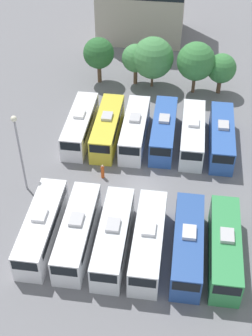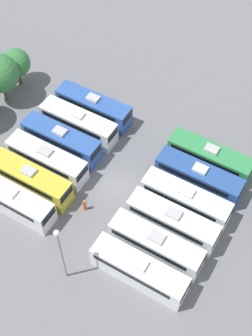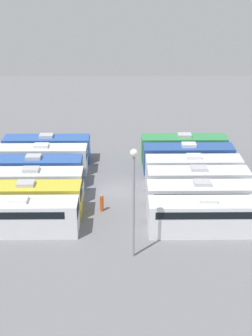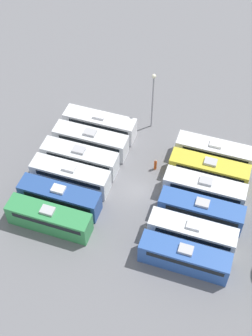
{
  "view_description": "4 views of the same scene",
  "coord_description": "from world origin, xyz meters",
  "views": [
    {
      "loc": [
        3.28,
        -36.09,
        34.46
      ],
      "look_at": [
        -1.73,
        0.26,
        2.41
      ],
      "focal_mm": 50.0,
      "sensor_mm": 36.0,
      "label": 1
    },
    {
      "loc": [
        -26.36,
        -17.24,
        45.44
      ],
      "look_at": [
        1.91,
        -0.54,
        1.68
      ],
      "focal_mm": 50.0,
      "sensor_mm": 36.0,
      "label": 2
    },
    {
      "loc": [
        -44.36,
        -0.76,
        21.63
      ],
      "look_at": [
        -0.14,
        -1.26,
        2.67
      ],
      "focal_mm": 50.0,
      "sensor_mm": 36.0,
      "label": 3
    },
    {
      "loc": [
        35.37,
        10.29,
        47.66
      ],
      "look_at": [
        -0.68,
        -1.74,
        3.23
      ],
      "focal_mm": 50.0,
      "sensor_mm": 36.0,
      "label": 4
    }
  ],
  "objects": [
    {
      "name": "ground_plane",
      "position": [
        0.0,
        0.0,
        0.0
      ],
      "size": [
        113.97,
        113.97,
        0.0
      ],
      "primitive_type": "plane",
      "color": "slate"
    },
    {
      "name": "bus_0",
      "position": [
        -8.5,
        -8.2,
        1.68
      ],
      "size": [
        2.63,
        10.24,
        3.42
      ],
      "color": "white",
      "rests_on": "ground_plane"
    },
    {
      "name": "bus_1",
      "position": [
        -5.08,
        -8.27,
        1.68
      ],
      "size": [
        2.63,
        10.24,
        3.42
      ],
      "color": "silver",
      "rests_on": "ground_plane"
    },
    {
      "name": "bus_2",
      "position": [
        -1.69,
        -8.48,
        1.68
      ],
      "size": [
        2.63,
        10.24,
        3.42
      ],
      "color": "silver",
      "rests_on": "ground_plane"
    },
    {
      "name": "bus_3",
      "position": [
        1.52,
        -8.47,
        1.68
      ],
      "size": [
        2.63,
        10.24,
        3.42
      ],
      "color": "silver",
      "rests_on": "ground_plane"
    },
    {
      "name": "bus_4",
      "position": [
        5.08,
        -8.39,
        1.68
      ],
      "size": [
        2.63,
        10.24,
        3.42
      ],
      "color": "#284C93",
      "rests_on": "ground_plane"
    },
    {
      "name": "bus_5",
      "position": [
        8.36,
        -8.31,
        1.68
      ],
      "size": [
        2.63,
        10.24,
        3.42
      ],
      "color": "#338C4C",
      "rests_on": "ground_plane"
    },
    {
      "name": "bus_6",
      "position": [
        -8.34,
        8.15,
        1.68
      ],
      "size": [
        2.63,
        10.24,
        3.42
      ],
      "color": "silver",
      "rests_on": "ground_plane"
    },
    {
      "name": "bus_7",
      "position": [
        -5.04,
        8.13,
        1.68
      ],
      "size": [
        2.63,
        10.24,
        3.42
      ],
      "color": "gold",
      "rests_on": "ground_plane"
    },
    {
      "name": "bus_8",
      "position": [
        -1.78,
        8.23,
        1.68
      ],
      "size": [
        2.63,
        10.24,
        3.42
      ],
      "color": "silver",
      "rests_on": "ground_plane"
    },
    {
      "name": "bus_9",
      "position": [
        1.6,
        8.55,
        1.68
      ],
      "size": [
        2.63,
        10.24,
        3.42
      ],
      "color": "#2D56A8",
      "rests_on": "ground_plane"
    },
    {
      "name": "bus_10",
      "position": [
        5.0,
        8.27,
        1.68
      ],
      "size": [
        2.63,
        10.24,
        3.42
      ],
      "color": "silver",
      "rests_on": "ground_plane"
    },
    {
      "name": "bus_11",
      "position": [
        8.35,
        8.18,
        1.68
      ],
      "size": [
        2.63,
        10.24,
        3.42
      ],
      "color": "#2D56A8",
      "rests_on": "ground_plane"
    },
    {
      "name": "worker_person",
      "position": [
        -4.42,
        1.13,
        0.82
      ],
      "size": [
        0.36,
        0.36,
        1.76
      ],
      "color": "#CC4C19",
      "rests_on": "ground_plane"
    },
    {
      "name": "light_pole",
      "position": [
        -12.14,
        -1.71,
        6.17
      ],
      "size": [
        0.6,
        0.6,
        9.33
      ],
      "color": "gray",
      "rests_on": "ground_plane"
    },
    {
      "name": "tree_0",
      "position": [
        -8.37,
        21.05,
        4.38
      ],
      "size": [
        4.23,
        4.23,
        6.53
      ],
      "color": "brown",
      "rests_on": "ground_plane"
    },
    {
      "name": "tree_1",
      "position": [
        -3.3,
        21.3,
        3.87
      ],
      "size": [
        3.82,
        3.82,
        5.82
      ],
      "color": "brown",
      "rests_on": "ground_plane"
    },
    {
      "name": "tree_2",
      "position": [
        -0.92,
        20.84,
        4.36
      ],
      "size": [
        5.59,
        5.59,
        7.15
      ],
      "color": "brown",
      "rests_on": "ground_plane"
    },
    {
      "name": "tree_3",
      "position": [
        4.82,
        20.09,
        4.66
      ],
      "size": [
        5.07,
        5.07,
        7.21
      ],
      "color": "brown",
      "rests_on": "ground_plane"
    },
    {
      "name": "tree_4",
      "position": [
        8.27,
        20.42,
        3.69
      ],
      "size": [
        3.9,
        3.9,
        5.67
      ],
      "color": "brown",
      "rests_on": "ground_plane"
    }
  ]
}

